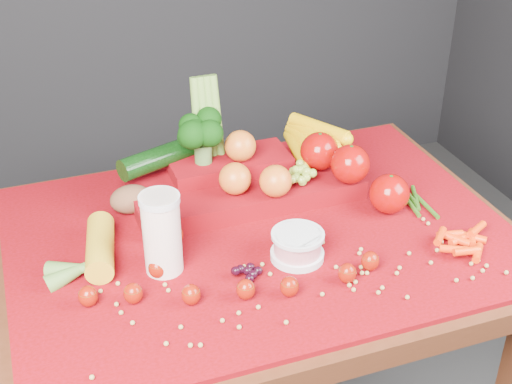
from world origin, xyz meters
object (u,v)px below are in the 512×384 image
object	(u,v)px
milk_glass	(162,231)
yogurt_bowl	(297,245)
produce_mound	(261,171)
table	(259,271)

from	to	relation	value
milk_glass	yogurt_bowl	world-z (taller)	milk_glass
yogurt_bowl	produce_mound	size ratio (longest dim) A/B	0.18
yogurt_bowl	produce_mound	bearing A→B (deg)	86.02
milk_glass	yogurt_bowl	xyz separation A→B (m)	(0.26, -0.05, -0.06)
table	produce_mound	world-z (taller)	produce_mound
table	milk_glass	size ratio (longest dim) A/B	6.48
table	milk_glass	xyz separation A→B (m)	(-0.22, -0.06, 0.20)
table	produce_mound	xyz separation A→B (m)	(0.06, 0.15, 0.17)
produce_mound	yogurt_bowl	bearing A→B (deg)	-93.98
milk_glass	produce_mound	size ratio (longest dim) A/B	0.28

